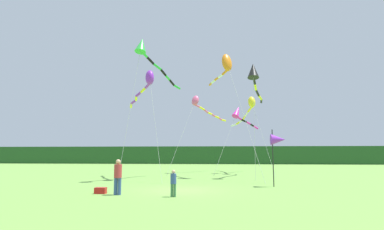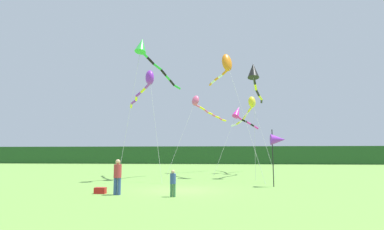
# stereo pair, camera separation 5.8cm
# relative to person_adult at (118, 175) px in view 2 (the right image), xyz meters

# --- Properties ---
(ground_plane) EXTENTS (120.00, 120.00, 0.00)m
(ground_plane) POSITION_rel_person_adult_xyz_m (2.92, 2.25, -0.98)
(ground_plane) COLOR #6B9E42
(distant_treeline) EXTENTS (108.00, 3.31, 3.50)m
(distant_treeline) POSITION_rel_person_adult_xyz_m (2.92, 47.25, 0.77)
(distant_treeline) COLOR #234C23
(distant_treeline) RESTS_ON ground
(person_adult) EXTENTS (0.38, 0.38, 1.75)m
(person_adult) POSITION_rel_person_adult_xyz_m (0.00, 0.00, 0.00)
(person_adult) COLOR #334C8C
(person_adult) RESTS_ON ground
(person_child) EXTENTS (0.28, 0.28, 1.26)m
(person_child) POSITION_rel_person_adult_xyz_m (2.87, -0.43, -0.27)
(person_child) COLOR #3F724C
(person_child) RESTS_ON ground
(cooler_box) EXTENTS (0.56, 0.33, 0.31)m
(cooler_box) POSITION_rel_person_adult_xyz_m (-1.02, 0.39, -0.82)
(cooler_box) COLOR red
(cooler_box) RESTS_ON ground
(banner_flag_pole) EXTENTS (0.90, 0.70, 3.55)m
(banner_flag_pole) POSITION_rel_person_adult_xyz_m (8.70, 4.55, 1.90)
(banner_flag_pole) COLOR black
(banner_flag_pole) RESTS_ON ground
(kite_magenta) EXTENTS (5.10, 6.82, 7.27)m
(kite_magenta) POSITION_rel_person_adult_xyz_m (7.11, 17.70, 5.32)
(kite_magenta) COLOR #B2B2B2
(kite_magenta) RESTS_ON ground
(kite_yellow) EXTENTS (3.48, 10.31, 8.05)m
(kite_yellow) POSITION_rel_person_adult_xyz_m (8.14, 17.19, 5.99)
(kite_yellow) COLOR #B2B2B2
(kite_yellow) RESTS_ON ground
(kite_orange) EXTENTS (4.06, 7.45, 10.82)m
(kite_orange) POSITION_rel_person_adult_xyz_m (5.64, 10.91, 8.78)
(kite_orange) COLOR #B2B2B2
(kite_orange) RESTS_ON ground
(kite_rainbow) EXTENTS (5.75, 8.60, 8.38)m
(kite_rainbow) POSITION_rel_person_adult_xyz_m (2.90, 17.78, 6.39)
(kite_rainbow) COLOR #B2B2B2
(kite_rainbow) RESTS_ON ground
(kite_purple) EXTENTS (4.73, 7.57, 8.82)m
(kite_purple) POSITION_rel_person_adult_xyz_m (-0.88, 8.96, 6.88)
(kite_purple) COLOR #B2B2B2
(kite_purple) RESTS_ON ground
(kite_black) EXTENTS (1.98, 7.23, 9.89)m
(kite_black) POSITION_rel_person_adult_xyz_m (8.07, 11.17, 7.94)
(kite_black) COLOR #B2B2B2
(kite_black) RESTS_ON ground
(kite_green) EXTENTS (3.11, 8.41, 11.06)m
(kite_green) POSITION_rel_person_adult_xyz_m (-0.69, 7.88, 9.09)
(kite_green) COLOR #B2B2B2
(kite_green) RESTS_ON ground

